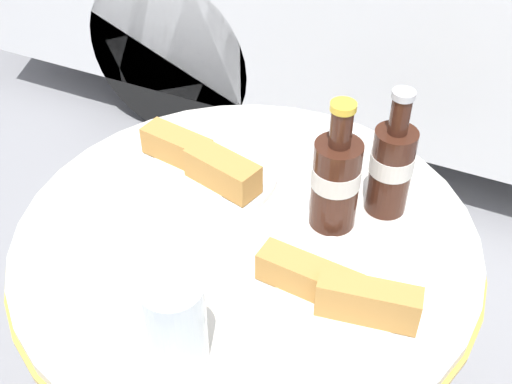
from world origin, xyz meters
name	(u,v)px	position (x,y,z in m)	size (l,w,h in m)	color
bistro_table	(247,321)	(0.00, 0.00, 0.55)	(0.70, 0.70, 0.76)	gold
cola_bottle_left	(391,166)	(0.17, 0.14, 0.84)	(0.06, 0.06, 0.21)	#3D1E14
cola_bottle_right	(336,179)	(0.11, 0.08, 0.84)	(0.07, 0.07, 0.21)	#3D1E14
drinking_glass	(176,326)	(0.02, -0.23, 0.82)	(0.07, 0.07, 0.13)	silver
lunch_plate_near	(201,167)	(-0.12, 0.09, 0.78)	(0.25, 0.25, 0.06)	white
lunch_plate_far	(337,301)	(0.17, -0.08, 0.78)	(0.25, 0.25, 0.07)	white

